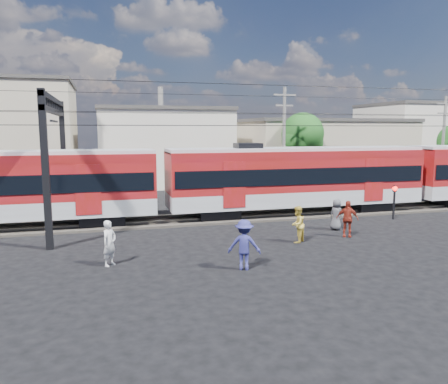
% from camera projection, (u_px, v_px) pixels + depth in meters
% --- Properties ---
extents(ground, '(120.00, 120.00, 0.00)m').
position_uv_depth(ground, '(290.00, 254.00, 18.66)').
color(ground, black).
rests_on(ground, ground).
extents(track_bed, '(70.00, 3.40, 0.12)m').
position_uv_depth(track_bed, '(236.00, 217.00, 26.29)').
color(track_bed, '#2D2823').
rests_on(track_bed, ground).
extents(rail_near, '(70.00, 0.12, 0.12)m').
position_uv_depth(rail_near, '(240.00, 217.00, 25.55)').
color(rail_near, '#59544C').
rests_on(rail_near, track_bed).
extents(rail_far, '(70.00, 0.12, 0.12)m').
position_uv_depth(rail_far, '(232.00, 212.00, 26.99)').
color(rail_far, '#59544C').
rests_on(rail_far, track_bed).
extents(commuter_train, '(50.30, 3.08, 4.17)m').
position_uv_depth(commuter_train, '(300.00, 176.00, 27.04)').
color(commuter_train, black).
rests_on(commuter_train, ground).
extents(catenary, '(70.00, 9.30, 7.52)m').
position_uv_depth(catenary, '(82.00, 132.00, 23.31)').
color(catenary, black).
rests_on(catenary, ground).
extents(building_midwest, '(12.24, 12.24, 7.30)m').
position_uv_depth(building_midwest, '(162.00, 146.00, 43.39)').
color(building_midwest, beige).
rests_on(building_midwest, ground).
extents(building_mideast, '(16.32, 10.20, 6.30)m').
position_uv_depth(building_mideast, '(321.00, 150.00, 44.78)').
color(building_mideast, tan).
rests_on(building_mideast, ground).
extents(building_east, '(10.20, 10.20, 8.30)m').
position_uv_depth(building_east, '(412.00, 139.00, 52.12)').
color(building_east, beige).
rests_on(building_east, ground).
extents(utility_pole_mid, '(1.80, 0.24, 8.50)m').
position_uv_depth(utility_pole_mid, '(284.00, 139.00, 33.90)').
color(utility_pole_mid, slate).
rests_on(utility_pole_mid, ground).
extents(utility_pole_east, '(1.80, 0.24, 8.00)m').
position_uv_depth(utility_pole_east, '(443.00, 141.00, 36.64)').
color(utility_pole_east, slate).
rests_on(utility_pole_east, ground).
extents(tree_near, '(3.82, 3.64, 6.72)m').
position_uv_depth(tree_near, '(304.00, 137.00, 37.67)').
color(tree_near, '#382619').
rests_on(tree_near, ground).
extents(pedestrian_a, '(0.76, 0.77, 1.79)m').
position_uv_depth(pedestrian_a, '(109.00, 243.00, 16.93)').
color(pedestrian_a, silver).
rests_on(pedestrian_a, ground).
extents(pedestrian_b, '(1.07, 1.05, 1.74)m').
position_uv_depth(pedestrian_b, '(297.00, 224.00, 20.43)').
color(pedestrian_b, gold).
rests_on(pedestrian_b, ground).
extents(pedestrian_c, '(1.42, 1.13, 1.92)m').
position_uv_depth(pedestrian_c, '(244.00, 245.00, 16.44)').
color(pedestrian_c, navy).
rests_on(pedestrian_c, ground).
extents(pedestrian_d, '(1.14, 0.90, 1.81)m').
position_uv_depth(pedestrian_d, '(347.00, 219.00, 21.52)').
color(pedestrian_d, maroon).
rests_on(pedestrian_d, ground).
extents(pedestrian_e, '(0.82, 0.95, 1.65)m').
position_uv_depth(pedestrian_e, '(337.00, 215.00, 22.99)').
color(pedestrian_e, '#4B4C50').
rests_on(pedestrian_e, ground).
extents(crossing_signal, '(0.29, 0.29, 2.02)m').
position_uv_depth(crossing_signal, '(394.00, 196.00, 25.65)').
color(crossing_signal, black).
rests_on(crossing_signal, ground).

